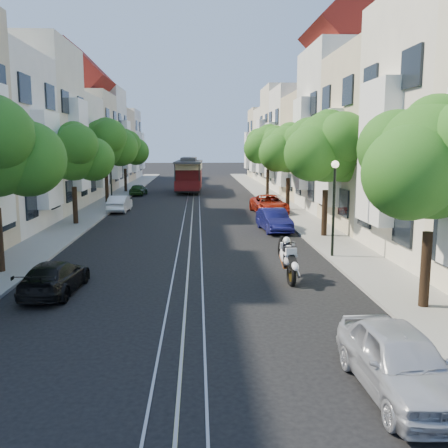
{
  "coord_description": "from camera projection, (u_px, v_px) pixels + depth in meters",
  "views": [
    {
      "loc": [
        0.41,
        -17.17,
        4.92
      ],
      "look_at": [
        1.58,
        4.91,
        1.43
      ],
      "focal_mm": 40.0,
      "sensor_mm": 36.0,
      "label": 1
    }
  ],
  "objects": [
    {
      "name": "parked_car_e_far",
      "position": [
        269.0,
        204.0,
        36.29
      ],
      "size": [
        2.53,
        5.01,
        1.36
      ],
      "primitive_type": "imported",
      "rotation": [
        0.0,
        0.0,
        0.06
      ],
      "color": "#991F0D",
      "rests_on": "ground"
    },
    {
      "name": "parked_car_w_mid",
      "position": [
        120.0,
        204.0,
        37.27
      ],
      "size": [
        1.43,
        3.79,
        1.23
      ],
      "primitive_type": "imported",
      "rotation": [
        0.0,
        0.0,
        3.11
      ],
      "color": "white",
      "rests_on": "ground"
    },
    {
      "name": "rail_slot",
      "position": [
        193.0,
        200.0,
        45.3
      ],
      "size": [
        0.06,
        80.0,
        0.02
      ],
      "primitive_type": "cube",
      "color": "gray",
      "rests_on": "ground"
    },
    {
      "name": "rail_left",
      "position": [
        187.0,
        200.0,
        45.27
      ],
      "size": [
        0.06,
        80.0,
        0.02
      ],
      "primitive_type": "cube",
      "color": "gray",
      "rests_on": "ground"
    },
    {
      "name": "lamp_west",
      "position": [
        111.0,
        173.0,
        38.61
      ],
      "size": [
        0.32,
        0.32,
        4.16
      ],
      "color": "black",
      "rests_on": "ground"
    },
    {
      "name": "lane_line",
      "position": [
        193.0,
        200.0,
        45.3
      ],
      "size": [
        0.08,
        80.0,
        0.01
      ],
      "primitive_type": "cube",
      "color": "tan",
      "rests_on": "ground"
    },
    {
      "name": "parked_car_e_near",
      "position": [
        400.0,
        361.0,
        9.91
      ],
      "size": [
        1.72,
        4.04,
        1.36
      ],
      "primitive_type": "imported",
      "rotation": [
        0.0,
        0.0,
        0.03
      ],
      "color": "#A5A8B1",
      "rests_on": "ground"
    },
    {
      "name": "sidewalk_west",
      "position": [
        113.0,
        200.0,
        44.91
      ],
      "size": [
        2.5,
        80.0,
        0.12
      ],
      "primitive_type": "cube",
      "color": "gray",
      "rests_on": "ground"
    },
    {
      "name": "tree_w_d",
      "position": [
        125.0,
        149.0,
        52.08
      ],
      "size": [
        4.84,
        3.99,
        6.52
      ],
      "color": "black",
      "rests_on": "ground"
    },
    {
      "name": "tree_e_d",
      "position": [
        269.0,
        146.0,
        47.85
      ],
      "size": [
        5.01,
        4.16,
        6.85
      ],
      "color": "black",
      "rests_on": "ground"
    },
    {
      "name": "parked_car_w_far",
      "position": [
        138.0,
        190.0,
        49.63
      ],
      "size": [
        1.67,
        3.47,
        1.14
      ],
      "primitive_type": "imported",
      "rotation": [
        0.0,
        0.0,
        3.04
      ],
      "color": "#173716",
      "rests_on": "ground"
    },
    {
      "name": "cable_car",
      "position": [
        189.0,
        173.0,
        53.08
      ],
      "size": [
        3.0,
        8.78,
        3.34
      ],
      "rotation": [
        0.0,
        0.0,
        -0.03
      ],
      "color": "black",
      "rests_on": "ground"
    },
    {
      "name": "lamp_east",
      "position": [
        334.0,
        194.0,
        21.51
      ],
      "size": [
        0.32,
        0.32,
        4.16
      ],
      "color": "black",
      "rests_on": "ground"
    },
    {
      "name": "townhouses_east",
      "position": [
        324.0,
        143.0,
        45.03
      ],
      "size": [
        7.75,
        72.0,
        12.0
      ],
      "color": "beige",
      "rests_on": "ground"
    },
    {
      "name": "tree_w_b",
      "position": [
        74.0,
        154.0,
        30.41
      ],
      "size": [
        4.72,
        3.87,
        6.27
      ],
      "color": "black",
      "rests_on": "ground"
    },
    {
      "name": "tree_e_b",
      "position": [
        328.0,
        149.0,
        26.17
      ],
      "size": [
        4.93,
        4.08,
        6.68
      ],
      "color": "black",
      "rests_on": "ground"
    },
    {
      "name": "townhouses_west",
      "position": [
        58.0,
        144.0,
        43.8
      ],
      "size": [
        7.75,
        72.0,
        11.76
      ],
      "color": "silver",
      "rests_on": "ground"
    },
    {
      "name": "sidewalk_east",
      "position": [
        272.0,
        199.0,
        45.67
      ],
      "size": [
        2.5,
        80.0,
        0.12
      ],
      "primitive_type": "cube",
      "color": "gray",
      "rests_on": "ground"
    },
    {
      "name": "rail_right",
      "position": [
        199.0,
        200.0,
        45.33
      ],
      "size": [
        0.06,
        80.0,
        0.02
      ],
      "primitive_type": "cube",
      "color": "gray",
      "rests_on": "ground"
    },
    {
      "name": "tree_w_c",
      "position": [
        106.0,
        144.0,
        41.15
      ],
      "size": [
        5.13,
        4.28,
        7.09
      ],
      "color": "black",
      "rests_on": "ground"
    },
    {
      "name": "parked_car_e_mid",
      "position": [
        274.0,
        220.0,
        28.85
      ],
      "size": [
        1.72,
        4.05,
        1.3
      ],
      "primitive_type": "imported",
      "rotation": [
        0.0,
        0.0,
        0.09
      ],
      "color": "#0E0F47",
      "rests_on": "ground"
    },
    {
      "name": "ground",
      "position": [
        193.0,
        200.0,
        45.3
      ],
      "size": [
        200.0,
        200.0,
        0.0
      ],
      "primitive_type": "plane",
      "color": "black",
      "rests_on": "ground"
    },
    {
      "name": "sportbike_rider",
      "position": [
        288.0,
        257.0,
        18.17
      ],
      "size": [
        0.6,
        2.26,
        1.61
      ],
      "rotation": [
        0.0,
        0.0,
        0.08
      ],
      "color": "black",
      "rests_on": "ground"
    },
    {
      "name": "tree_e_c",
      "position": [
        290.0,
        150.0,
        37.05
      ],
      "size": [
        4.84,
        3.99,
        6.52
      ],
      "color": "black",
      "rests_on": "ground"
    },
    {
      "name": "tree_e_a",
      "position": [
        435.0,
        164.0,
        14.39
      ],
      "size": [
        4.72,
        3.87,
        6.27
      ],
      "color": "black",
      "rests_on": "ground"
    },
    {
      "name": "parked_car_w_near",
      "position": [
        55.0,
        277.0,
        16.71
      ],
      "size": [
        1.77,
        3.89,
        1.1
      ],
      "primitive_type": "imported",
      "rotation": [
        0.0,
        0.0,
        3.08
      ],
      "color": "black",
      "rests_on": "ground"
    }
  ]
}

